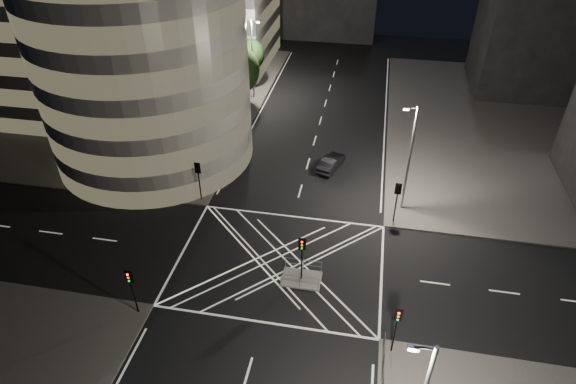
% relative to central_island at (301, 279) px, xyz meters
% --- Properties ---
extents(ground, '(120.00, 120.00, 0.00)m').
position_rel_central_island_xyz_m(ground, '(-2.00, 1.50, -0.07)').
color(ground, black).
rests_on(ground, ground).
extents(sidewalk_far_left, '(42.00, 42.00, 0.15)m').
position_rel_central_island_xyz_m(sidewalk_far_left, '(-31.00, 28.50, 0.00)').
color(sidewalk_far_left, '#4C4A48').
rests_on(sidewalk_far_left, ground).
extents(sidewalk_far_right, '(42.00, 42.00, 0.15)m').
position_rel_central_island_xyz_m(sidewalk_far_right, '(27.00, 28.50, 0.00)').
color(sidewalk_far_right, '#4C4A48').
rests_on(sidewalk_far_right, ground).
extents(central_island, '(3.00, 2.00, 0.15)m').
position_rel_central_island_xyz_m(central_island, '(0.00, 0.00, 0.00)').
color(central_island, slate).
rests_on(central_island, ground).
extents(office_tower_curved, '(30.00, 29.00, 27.20)m').
position_rel_central_island_xyz_m(office_tower_curved, '(-22.74, 20.24, 12.58)').
color(office_tower_curved, gray).
rests_on(office_tower_curved, sidewalk_far_left).
extents(building_right_far, '(14.00, 12.00, 15.00)m').
position_rel_central_island_xyz_m(building_right_far, '(24.00, 41.50, 7.58)').
color(building_right_far, black).
rests_on(building_right_far, sidewalk_far_right).
extents(tree_a, '(4.47, 4.47, 6.86)m').
position_rel_central_island_xyz_m(tree_a, '(-12.50, 10.50, 4.36)').
color(tree_a, black).
rests_on(tree_a, sidewalk_far_left).
extents(tree_b, '(4.73, 4.73, 7.93)m').
position_rel_central_island_xyz_m(tree_b, '(-12.50, 16.50, 5.28)').
color(tree_b, black).
rests_on(tree_b, sidewalk_far_left).
extents(tree_c, '(3.85, 3.85, 6.76)m').
position_rel_central_island_xyz_m(tree_c, '(-12.50, 22.50, 4.61)').
color(tree_c, black).
rests_on(tree_c, sidewalk_far_left).
extents(tree_d, '(5.11, 5.11, 7.69)m').
position_rel_central_island_xyz_m(tree_d, '(-12.50, 28.50, 4.82)').
color(tree_d, black).
rests_on(tree_d, sidewalk_far_left).
extents(tree_e, '(3.56, 3.56, 6.57)m').
position_rel_central_island_xyz_m(tree_e, '(-12.50, 34.50, 4.59)').
color(tree_e, black).
rests_on(tree_e, sidewalk_far_left).
extents(traffic_signal_fl, '(0.55, 0.22, 4.00)m').
position_rel_central_island_xyz_m(traffic_signal_fl, '(-10.80, 8.30, 2.84)').
color(traffic_signal_fl, black).
rests_on(traffic_signal_fl, sidewalk_far_left).
extents(traffic_signal_nl, '(0.55, 0.22, 4.00)m').
position_rel_central_island_xyz_m(traffic_signal_nl, '(-10.80, -5.30, 2.84)').
color(traffic_signal_nl, black).
rests_on(traffic_signal_nl, sidewalk_near_left).
extents(traffic_signal_fr, '(0.55, 0.22, 4.00)m').
position_rel_central_island_xyz_m(traffic_signal_fr, '(6.80, 8.30, 2.84)').
color(traffic_signal_fr, black).
rests_on(traffic_signal_fr, sidewalk_far_right).
extents(traffic_signal_nr, '(0.55, 0.22, 4.00)m').
position_rel_central_island_xyz_m(traffic_signal_nr, '(6.80, -5.30, 2.84)').
color(traffic_signal_nr, black).
rests_on(traffic_signal_nr, sidewalk_near_right).
extents(traffic_signal_island, '(0.55, 0.22, 4.00)m').
position_rel_central_island_xyz_m(traffic_signal_island, '(0.00, 0.00, 2.84)').
color(traffic_signal_island, black).
rests_on(traffic_signal_island, central_island).
extents(street_lamp_left_near, '(1.25, 0.25, 10.00)m').
position_rel_central_island_xyz_m(street_lamp_left_near, '(-11.44, 13.50, 5.47)').
color(street_lamp_left_near, slate).
rests_on(street_lamp_left_near, sidewalk_far_left).
extents(street_lamp_left_far, '(1.25, 0.25, 10.00)m').
position_rel_central_island_xyz_m(street_lamp_left_far, '(-11.44, 31.50, 5.47)').
color(street_lamp_left_far, slate).
rests_on(street_lamp_left_far, sidewalk_far_left).
extents(street_lamp_right_far, '(1.25, 0.25, 10.00)m').
position_rel_central_island_xyz_m(street_lamp_right_far, '(7.44, 10.50, 5.47)').
color(street_lamp_right_far, slate).
rests_on(street_lamp_right_far, sidewalk_far_right).
extents(railing_island_south, '(2.80, 0.06, 1.10)m').
position_rel_central_island_xyz_m(railing_island_south, '(0.00, -0.90, 0.62)').
color(railing_island_south, slate).
rests_on(railing_island_south, central_island).
extents(railing_island_north, '(2.80, 0.06, 1.10)m').
position_rel_central_island_xyz_m(railing_island_north, '(0.00, 0.90, 0.62)').
color(railing_island_north, slate).
rests_on(railing_island_north, central_island).
extents(sedan, '(2.74, 4.54, 1.41)m').
position_rel_central_island_xyz_m(sedan, '(0.45, 16.05, 0.63)').
color(sedan, black).
rests_on(sedan, ground).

